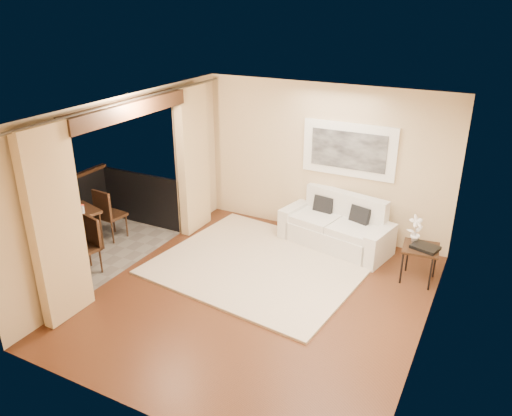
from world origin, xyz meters
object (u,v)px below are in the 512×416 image
Objects in this scene: balcony_chair_near at (89,241)px; ice_bucket at (72,200)px; sofa at (337,228)px; balcony_chair_far at (107,211)px; orchid at (416,229)px; bistro_table at (75,215)px; side_table at (421,251)px.

balcony_chair_near is 4.51× the size of ice_bucket.
sofa is 2.23× the size of balcony_chair_near.
balcony_chair_far is 1.05× the size of balcony_chair_near.
orchid is 4.99m from balcony_chair_near.
balcony_chair_far is at bearing 132.29° from balcony_chair_near.
bistro_table is 0.29m from ice_bucket.
sofa is at bearing 53.73° from balcony_chair_near.
orchid reaches higher than ice_bucket.
orchid is 5.44m from bistro_table.
bistro_table is 0.61m from balcony_chair_far.
ice_bucket reaches higher than balcony_chair_near.
ice_bucket reaches higher than sofa.
orchid is at bearing 141.04° from side_table.
balcony_chair_far is at bearing 55.95° from ice_bucket.
balcony_chair_near reaches higher than bistro_table.
balcony_chair_far reaches higher than sofa.
balcony_chair_far is (0.12, 0.59, -0.13)m from bistro_table.
bistro_table is at bearing -160.74° from orchid.
ice_bucket is at bearing -164.08° from side_table.
balcony_chair_near is at bearing -154.21° from orchid.
orchid is 5.57m from ice_bucket.
ice_bucket is (-3.96, -2.11, 0.54)m from sofa.
orchid is (1.35, -0.45, 0.47)m from sofa.
balcony_chair_near is at bearing -32.03° from ice_bucket.
balcony_chair_far is 4.73× the size of ice_bucket.
bistro_table is (-3.78, -2.25, 0.36)m from sofa.
balcony_chair_far is at bearing 78.58° from bistro_table.
side_table is at bearing -162.41° from balcony_chair_far.
ice_bucket is (-0.30, -0.45, 0.32)m from balcony_chair_far.
sofa is 4.41m from bistro_table.
balcony_chair_near is 1.03m from ice_bucket.
orchid reaches higher than balcony_chair_far.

